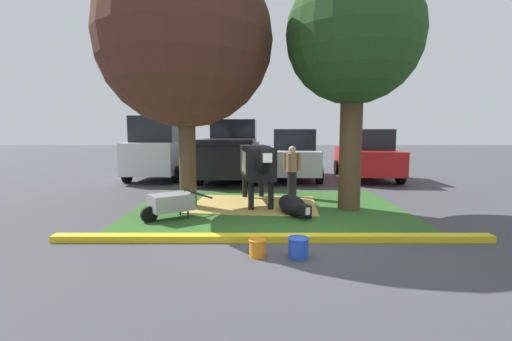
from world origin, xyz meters
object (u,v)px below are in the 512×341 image
wheelbarrow (172,203)px  bucket_orange (259,248)px  sedan_silver (295,155)px  cow_holstein (259,162)px  shade_tree_right (355,38)px  person_handler (294,170)px  calf_lying (294,206)px  bucket_blue (300,247)px  shade_tree_left (187,40)px  suv_black (165,147)px  pickup_truck_black (234,151)px  sedan_red (368,155)px

wheelbarrow → bucket_orange: 3.03m
bucket_orange → sedan_silver: bearing=80.7°
cow_holstein → wheelbarrow: bearing=-140.4°
shade_tree_right → wheelbarrow: 5.78m
sedan_silver → person_handler: bearing=-96.2°
calf_lying → bucket_blue: bearing=-94.1°
shade_tree_left → person_handler: shade_tree_left is taller
shade_tree_right → suv_black: (-6.21, 6.05, -2.90)m
calf_lying → wheelbarrow: bearing=-172.2°
bucket_orange → suv_black: 10.25m
person_handler → wheelbarrow: (-2.97, -2.61, -0.43)m
shade_tree_right → person_handler: 3.92m
bucket_orange → pickup_truck_black: 9.22m
shade_tree_right → sedan_silver: shade_tree_right is taller
sedan_silver → wheelbarrow: bearing=-116.8°
shade_tree_left → sedan_red: 8.90m
wheelbarrow → calf_lying: bearing=7.8°
shade_tree_left → sedan_silver: bearing=59.5°
person_handler → suv_black: suv_black is taller
shade_tree_right → cow_holstein: (-2.31, 0.56, -3.03)m
person_handler → bucket_orange: 5.09m
cow_holstein → calf_lying: 1.73m
cow_holstein → wheelbarrow: cow_holstein is taller
suv_black → sedan_red: (8.38, -0.35, -0.29)m
suv_black → wheelbarrow: bearing=-74.5°
cow_holstein → suv_black: size_ratio=0.67×
wheelbarrow → sedan_silver: (3.42, 6.79, 0.60)m
shade_tree_left → wheelbarrow: shade_tree_left is taller
bucket_orange → sedan_silver: (1.49, 9.12, 0.84)m
person_handler → bucket_orange: size_ratio=5.42×
person_handler → calf_lying: bearing=-95.1°
shade_tree_right → person_handler: (-1.28, 1.56, -3.35)m
shade_tree_left → bucket_orange: shade_tree_left is taller
calf_lying → bucket_blue: size_ratio=3.88×
cow_holstein → pickup_truck_black: pickup_truck_black is taller
cow_holstein → person_handler: (1.03, 1.01, -0.33)m
calf_lying → pickup_truck_black: size_ratio=0.24×
cow_holstein → sedan_silver: sedan_silver is taller
suv_black → sedan_silver: (5.39, -0.30, -0.29)m
bucket_blue → sedan_silver: size_ratio=0.08×
wheelbarrow → bucket_orange: bearing=-50.4°
calf_lying → sedan_silver: 6.48m
wheelbarrow → shade_tree_left: bearing=82.4°
shade_tree_left → sedan_red: bearing=41.3°
bucket_orange → calf_lying: bearing=72.8°
person_handler → sedan_red: (3.44, 4.13, 0.17)m
person_handler → suv_black: bearing=137.8°
person_handler → wheelbarrow: person_handler is taller
sedan_silver → shade_tree_left: bearing=-120.5°
pickup_truck_black → sedan_silver: bearing=-0.0°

